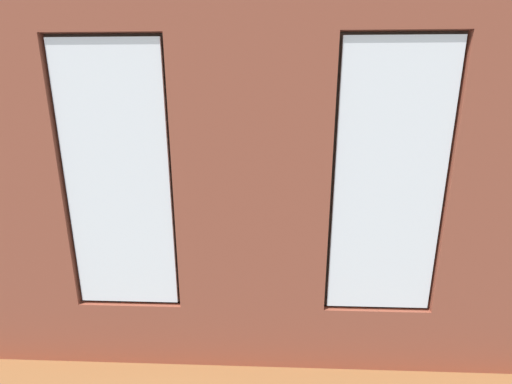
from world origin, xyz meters
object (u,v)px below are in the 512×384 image
(potted_plant_corner_near_left, at_px, (387,187))
(potted_plant_corner_far_left, at_px, (512,287))
(cup_ceramic, at_px, (256,222))
(remote_gray, at_px, (271,220))
(coffee_table, at_px, (251,226))
(potted_plant_mid_room_small, at_px, (315,216))
(tv_flatscreen, at_px, (75,202))
(potted_plant_near_tv, at_px, (71,240))
(couch_left, at_px, (436,250))
(couch_by_window, at_px, (208,291))
(media_console, at_px, (80,238))
(potted_plant_between_couches, at_px, (330,266))
(papasan_chair, at_px, (249,196))
(potted_plant_foreground_right, at_px, (145,185))
(potted_plant_beside_window_right, at_px, (91,271))
(table_plant_small, at_px, (242,214))

(potted_plant_corner_near_left, bearing_deg, potted_plant_corner_far_left, 90.00)
(cup_ceramic, distance_m, remote_gray, 0.34)
(coffee_table, bearing_deg, remote_gray, -160.15)
(remote_gray, bearing_deg, potted_plant_mid_room_small, 67.46)
(tv_flatscreen, xyz_separation_m, potted_plant_mid_room_small, (-3.86, -0.90, -0.48))
(potted_plant_near_tv, xyz_separation_m, potted_plant_mid_room_small, (-3.31, -1.99, -0.32))
(couch_left, bearing_deg, coffee_table, -109.15)
(couch_by_window, height_order, media_console, couch_by_window)
(potted_plant_between_couches, bearing_deg, papasan_chair, -72.42)
(potted_plant_between_couches, bearing_deg, cup_ceramic, -64.67)
(coffee_table, xyz_separation_m, potted_plant_between_couches, (-0.98, 1.98, 0.29))
(potted_plant_mid_room_small, bearing_deg, cup_ceramic, 29.75)
(media_console, xyz_separation_m, potted_plant_corner_near_left, (-5.56, -2.23, 0.33))
(couch_by_window, bearing_deg, remote_gray, -108.25)
(potted_plant_mid_room_small, bearing_deg, couch_left, 139.97)
(papasan_chair, xyz_separation_m, potted_plant_foreground_right, (2.30, -0.28, 0.16))
(media_console, height_order, potted_plant_foreground_right, potted_plant_foreground_right)
(couch_by_window, bearing_deg, potted_plant_mid_room_small, -120.86)
(remote_gray, bearing_deg, tv_flatscreen, -127.41)
(potted_plant_mid_room_small, relative_size, potted_plant_corner_far_left, 0.72)
(tv_flatscreen, distance_m, potted_plant_beside_window_right, 2.05)
(couch_left, bearing_deg, media_console, -96.50)
(media_console, bearing_deg, potted_plant_beside_window_right, 122.89)
(couch_left, bearing_deg, papasan_chair, -131.69)
(couch_by_window, height_order, table_plant_small, couch_by_window)
(couch_left, relative_size, potted_plant_between_couches, 1.51)
(media_console, distance_m, potted_plant_near_tv, 1.29)
(papasan_chair, height_order, potted_plant_corner_far_left, potted_plant_corner_far_left)
(potted_plant_beside_window_right, xyz_separation_m, potted_plant_foreground_right, (0.80, -3.89, 0.01))
(couch_left, height_order, potted_plant_corner_far_left, potted_plant_corner_far_left)
(remote_gray, distance_m, tv_flatscreen, 3.14)
(remote_gray, relative_size, tv_flatscreen, 0.18)
(coffee_table, relative_size, cup_ceramic, 12.30)
(potted_plant_between_couches, distance_m, potted_plant_corner_far_left, 1.87)
(potted_plant_between_couches, xyz_separation_m, potted_plant_mid_room_small, (-0.16, -2.47, -0.26))
(couch_left, xyz_separation_m, tv_flatscreen, (5.41, -0.40, 0.53))
(tv_flatscreen, bearing_deg, papasan_chair, -143.83)
(couch_by_window, bearing_deg, potted_plant_corner_far_left, 178.21)
(couch_by_window, relative_size, potted_plant_mid_room_small, 3.02)
(coffee_table, xyz_separation_m, table_plant_small, (0.15, -0.09, 0.18))
(potted_plant_corner_near_left, bearing_deg, potted_plant_foreground_right, 0.55)
(media_console, bearing_deg, potted_plant_mid_room_small, -166.76)
(couch_by_window, xyz_separation_m, potted_plant_beside_window_right, (1.25, 0.10, 0.28))
(media_console, bearing_deg, couch_left, 175.82)
(cup_ceramic, height_order, potted_plant_between_couches, potted_plant_between_couches)
(remote_gray, bearing_deg, potted_plant_between_couches, -30.43)
(potted_plant_mid_room_small, height_order, potted_plant_corner_far_left, potted_plant_corner_far_left)
(coffee_table, height_order, potted_plant_beside_window_right, potted_plant_beside_window_right)
(cup_ceramic, distance_m, potted_plant_corner_near_left, 3.35)
(remote_gray, distance_m, papasan_chair, 1.44)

